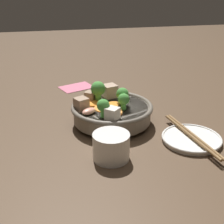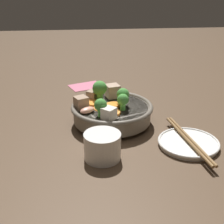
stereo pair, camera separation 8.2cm
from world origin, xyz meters
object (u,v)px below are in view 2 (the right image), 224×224
Objects in this scene: tea_cup at (102,146)px; chopsticks_pair at (189,139)px; stirfry_bowl at (111,110)px; side_saucer at (188,143)px.

tea_cup is 0.20m from chopsticks_pair.
stirfry_bowl is 2.69× the size of tea_cup.
tea_cup is at bearing 8.97° from side_saucer.
chopsticks_pair reaches higher than side_saucer.
chopsticks_pair is at bearing 140.74° from stirfry_bowl.
tea_cup reaches higher than chopsticks_pair.
stirfry_bowl is at bearing -102.07° from tea_cup.
tea_cup is (0.04, 0.17, -0.01)m from stirfry_bowl.
stirfry_bowl is 1.51× the size of side_saucer.
side_saucer is 0.01m from chopsticks_pair.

